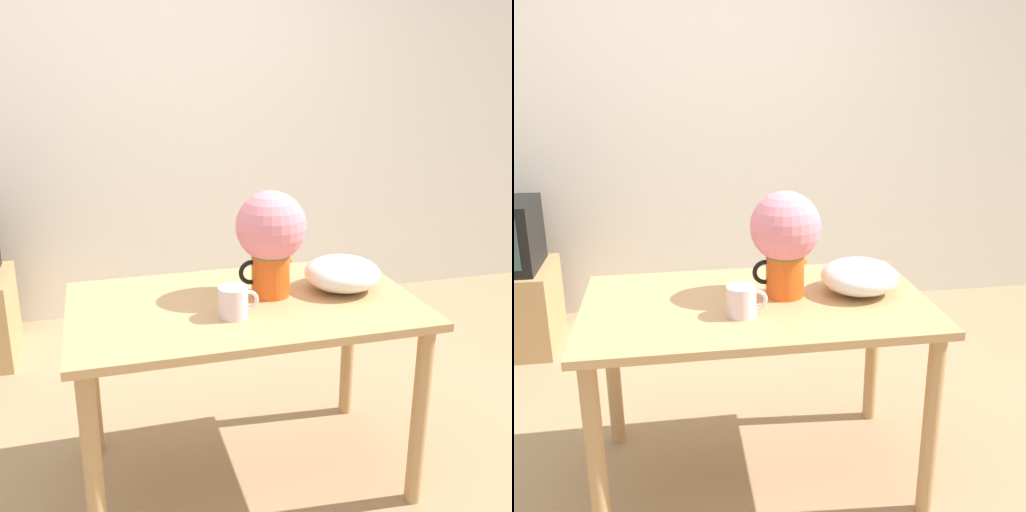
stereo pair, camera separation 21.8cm
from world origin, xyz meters
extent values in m
plane|color=#9E7F5B|center=(0.00, 0.00, 0.00)|extent=(12.00, 12.00, 0.00)
cube|color=silver|center=(0.00, 1.78, 1.30)|extent=(8.00, 0.05, 2.60)
cube|color=tan|center=(0.12, -0.05, 0.73)|extent=(1.26, 0.75, 0.03)
cylinder|color=tan|center=(-0.45, -0.36, 0.36)|extent=(0.06, 0.06, 0.71)
cylinder|color=tan|center=(0.69, -0.36, 0.36)|extent=(0.06, 0.06, 0.71)
cylinder|color=tan|center=(-0.45, 0.27, 0.36)|extent=(0.06, 0.06, 0.71)
cylinder|color=tan|center=(0.69, 0.27, 0.36)|extent=(0.06, 0.06, 0.71)
cylinder|color=#E05619|center=(0.23, -0.01, 0.83)|extent=(0.14, 0.14, 0.18)
cone|color=#E05619|center=(0.29, -0.01, 0.89)|extent=(0.05, 0.05, 0.04)
torus|color=black|center=(0.16, -0.01, 0.84)|extent=(0.09, 0.02, 0.09)
sphere|color=#3D7033|center=(0.23, -0.01, 0.96)|extent=(0.19, 0.19, 0.19)
sphere|color=pink|center=(0.23, -0.01, 1.01)|extent=(0.26, 0.26, 0.26)
cylinder|color=silver|center=(0.05, -0.17, 0.80)|extent=(0.10, 0.10, 0.11)
torus|color=silver|center=(0.10, -0.17, 0.80)|extent=(0.07, 0.01, 0.07)
ellipsoid|color=silver|center=(0.51, -0.02, 0.81)|extent=(0.29, 0.29, 0.13)
camera|label=1|loc=(-0.38, -2.01, 1.57)|focal=42.00mm
camera|label=2|loc=(-0.17, -2.06, 1.57)|focal=42.00mm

